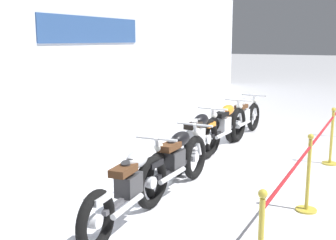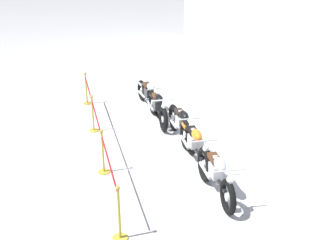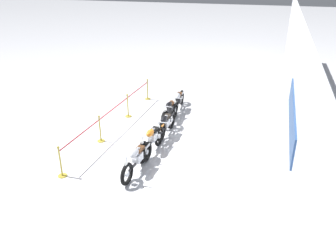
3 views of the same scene
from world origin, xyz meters
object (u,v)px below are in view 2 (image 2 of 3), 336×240
at_px(motorcycle_black_2, 182,125).
at_px(motorcycle_orange_3, 194,145).
at_px(motorcycle_silver_4, 217,174).
at_px(stanchion_mid_left, 93,119).
at_px(motorcycle_black_1, 158,107).
at_px(stanchion_far_left, 92,108).
at_px(stanchion_mid_right, 103,158).
at_px(motorcycle_silver_0, 149,95).
at_px(stanchion_far_right, 120,221).

relative_size(motorcycle_black_2, motorcycle_orange_3, 0.95).
relative_size(motorcycle_silver_4, stanchion_mid_left, 2.00).
xyz_separation_m(motorcycle_black_2, motorcycle_silver_4, (2.64, -0.04, -0.02)).
relative_size(motorcycle_black_1, motorcycle_orange_3, 0.89).
xyz_separation_m(motorcycle_silver_4, stanchion_far_left, (-3.91, -2.12, 0.24)).
relative_size(stanchion_mid_left, stanchion_mid_right, 1.00).
xyz_separation_m(motorcycle_silver_0, stanchion_mid_left, (1.37, -1.88, -0.10)).
relative_size(motorcycle_silver_0, motorcycle_orange_3, 0.97).
distance_m(motorcycle_black_2, stanchion_mid_right, 2.45).
xyz_separation_m(motorcycle_black_1, motorcycle_silver_4, (4.10, 0.25, -0.00)).
distance_m(motorcycle_silver_0, stanchion_mid_left, 2.33).
bearing_deg(motorcycle_silver_0, stanchion_mid_right, -26.30).
distance_m(motorcycle_silver_0, motorcycle_black_1, 1.21).
bearing_deg(stanchion_far_left, motorcycle_orange_3, 39.82).
xyz_separation_m(motorcycle_black_2, stanchion_far_right, (3.59, -2.16, -0.12)).
distance_m(motorcycle_black_1, motorcycle_silver_4, 4.11).
bearing_deg(motorcycle_silver_4, motorcycle_black_2, 179.19).
bearing_deg(stanchion_mid_left, stanchion_far_left, 0.00).
bearing_deg(motorcycle_silver_0, stanchion_mid_left, -53.94).
relative_size(motorcycle_silver_4, stanchion_far_right, 2.00).
bearing_deg(stanchion_mid_right, motorcycle_black_2, 117.85).
xyz_separation_m(motorcycle_orange_3, stanchion_mid_right, (-0.10, -2.10, -0.12)).
relative_size(motorcycle_silver_4, stanchion_mid_right, 2.00).
distance_m(stanchion_far_left, stanchion_mid_right, 2.44).
distance_m(motorcycle_silver_4, stanchion_far_left, 4.46).
distance_m(stanchion_mid_right, stanchion_far_right, 2.44).
bearing_deg(motorcycle_black_1, motorcycle_silver_4, 3.51).
height_order(motorcycle_silver_4, stanchion_mid_left, stanchion_mid_left).
relative_size(motorcycle_black_1, motorcycle_black_2, 0.93).
xyz_separation_m(motorcycle_silver_0, motorcycle_black_2, (2.67, 0.28, 0.03)).
height_order(motorcycle_black_1, stanchion_mid_left, stanchion_mid_left).
relative_size(motorcycle_black_1, stanchion_mid_right, 2.01).
distance_m(motorcycle_silver_4, stanchion_mid_right, 2.60).
xyz_separation_m(motorcycle_orange_3, stanchion_far_right, (2.34, -2.10, -0.12)).
bearing_deg(motorcycle_silver_4, stanchion_far_left, -151.50).
height_order(motorcycle_black_1, motorcycle_orange_3, motorcycle_orange_3).
relative_size(stanchion_mid_left, stanchion_far_right, 1.00).
xyz_separation_m(motorcycle_silver_0, stanchion_far_left, (1.39, -1.88, 0.24)).
xyz_separation_m(motorcycle_black_1, stanchion_far_right, (5.05, -1.87, -0.10)).
xyz_separation_m(stanchion_mid_left, stanchion_far_right, (4.88, 0.00, 0.00)).
xyz_separation_m(motorcycle_black_2, stanchion_far_left, (-1.28, -2.16, 0.22)).
relative_size(motorcycle_silver_0, stanchion_mid_right, 2.20).
bearing_deg(stanchion_far_left, stanchion_mid_left, -180.00).
relative_size(motorcycle_black_2, stanchion_mid_left, 2.16).
bearing_deg(motorcycle_orange_3, motorcycle_silver_4, 0.89).
bearing_deg(motorcycle_black_1, motorcycle_silver_0, 179.58).
bearing_deg(stanchion_mid_left, motorcycle_black_2, 59.07).
distance_m(motorcycle_black_1, stanchion_mid_left, 1.88).
relative_size(motorcycle_silver_0, motorcycle_black_1, 1.09).
bearing_deg(stanchion_mid_left, motorcycle_silver_4, 28.39).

